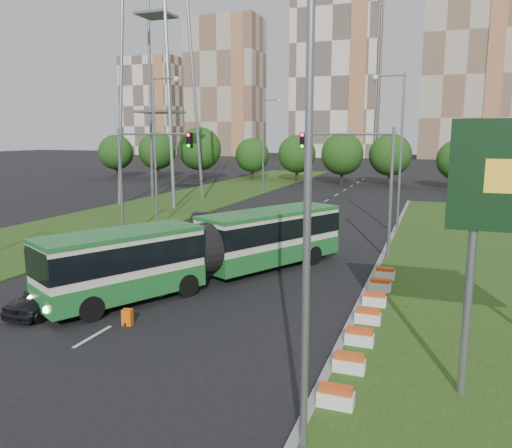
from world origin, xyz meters
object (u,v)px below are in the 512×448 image
at_px(traffic_mast_left, 140,167).
at_px(pedestrian, 82,291).
at_px(traffic_mast_median, 364,172).
at_px(articulated_bus, 206,247).
at_px(shopping_trolley, 127,317).
at_px(car_left_far, 202,222).
at_px(car_left_near, 48,295).

bearing_deg(traffic_mast_left, pedestrian, -68.17).
xyz_separation_m(traffic_mast_median, pedestrian, (-10.04, -13.78, -4.47)).
bearing_deg(traffic_mast_median, articulated_bus, -132.09).
height_order(articulated_bus, shopping_trolley, articulated_bus).
xyz_separation_m(traffic_mast_left, shopping_trolley, (7.95, -13.55, -5.02)).
xyz_separation_m(car_left_far, shopping_trolley, (5.86, -18.79, -0.41)).
bearing_deg(car_left_near, shopping_trolley, -3.65).
xyz_separation_m(traffic_mast_left, pedestrian, (5.12, -12.78, -4.47)).
relative_size(car_left_near, shopping_trolley, 6.28).
relative_size(traffic_mast_median, pedestrian, 4.55).
xyz_separation_m(traffic_mast_median, articulated_bus, (-6.97, -7.72, -3.58)).
height_order(car_left_far, pedestrian, pedestrian).
bearing_deg(traffic_mast_median, shopping_trolley, -116.34).
bearing_deg(shopping_trolley, pedestrian, 154.23).
distance_m(traffic_mast_median, articulated_bus, 11.00).
bearing_deg(traffic_mast_median, car_left_near, -128.55).
bearing_deg(traffic_mast_left, traffic_mast_median, 3.77).
xyz_separation_m(traffic_mast_median, traffic_mast_left, (-15.16, -1.00, 0.00)).
bearing_deg(car_left_near, pedestrian, 20.71).
bearing_deg(traffic_mast_left, shopping_trolley, -59.59).
distance_m(traffic_mast_left, car_left_near, 14.59).
height_order(traffic_mast_median, car_left_far, traffic_mast_median).
bearing_deg(pedestrian, shopping_trolley, -110.67).
bearing_deg(articulated_bus, car_left_near, -96.10).
distance_m(car_left_near, car_left_far, 18.62).
distance_m(traffic_mast_left, car_left_far, 7.29).
distance_m(traffic_mast_left, articulated_bus, 11.18).
bearing_deg(articulated_bus, pedestrian, -89.01).
xyz_separation_m(traffic_mast_median, car_left_far, (-13.06, 4.24, -4.61)).
distance_m(traffic_mast_median, car_left_near, 18.87).
xyz_separation_m(car_left_near, shopping_trolley, (4.20, -0.25, -0.38)).
relative_size(traffic_mast_median, articulated_bus, 0.46).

